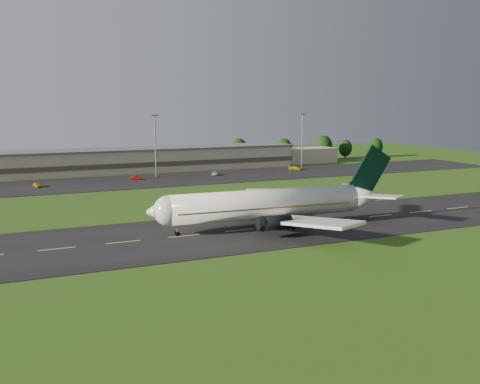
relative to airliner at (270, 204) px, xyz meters
name	(u,v)px	position (x,y,z in m)	size (l,w,h in m)	color
ground	(239,231)	(-6.35, 0.05, -4.66)	(360.00, 360.00, 0.00)	#244B12
taxiway	(239,230)	(-6.35, 0.05, -4.61)	(220.00, 30.00, 0.10)	black
apron	(147,181)	(-6.35, 72.05, -4.61)	(260.00, 30.00, 0.10)	black
airliner	(270,204)	(0.00, 0.00, 0.00)	(51.30, 42.12, 15.57)	white
terminal	(148,160)	(0.05, 96.23, -0.67)	(145.00, 16.00, 8.40)	tan
light_mast_centre	(155,138)	(-1.35, 80.05, 8.08)	(2.40, 1.20, 20.35)	gray
light_mast_east	(302,134)	(53.65, 80.05, 8.08)	(2.40, 1.20, 20.35)	gray
tree_line	(217,152)	(30.41, 106.40, 0.40)	(192.37, 9.88, 10.46)	black
service_vehicle_a	(37,185)	(-38.47, 71.97, -3.92)	(1.51, 3.76, 1.28)	orange
service_vehicle_b	(136,178)	(-9.23, 75.31, -3.96)	(1.27, 3.65, 1.20)	#9F0A0D
service_vehicle_c	(215,173)	(17.67, 75.69, -3.96)	(1.98, 4.30, 1.19)	silver
service_vehicle_d	(296,168)	(49.44, 77.25, -3.85)	(1.98, 4.88, 1.42)	#C59B0B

